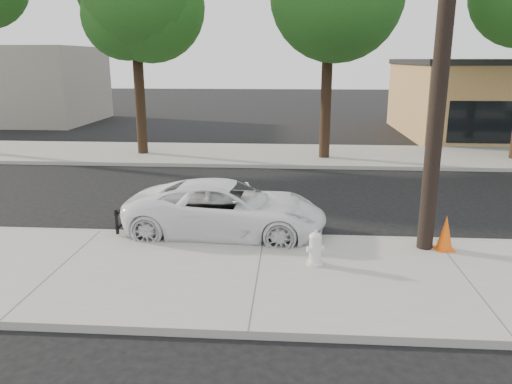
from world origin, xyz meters
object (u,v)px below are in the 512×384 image
police_cruiser (227,209)px  fire_hydrant (315,249)px  traffic_cone (445,233)px  utility_pole (444,33)px

police_cruiser → fire_hydrant: 2.89m
police_cruiser → traffic_cone: 5.03m
utility_pole → fire_hydrant: (-2.47, -1.12, -4.22)m
utility_pole → traffic_cone: 4.19m
fire_hydrant → traffic_cone: traffic_cone is taller
utility_pole → fire_hydrant: size_ratio=13.14×
utility_pole → fire_hydrant: utility_pole is taller
utility_pole → police_cruiser: bearing=168.8°
fire_hydrant → traffic_cone: (2.87, 1.04, 0.05)m
fire_hydrant → traffic_cone: size_ratio=0.88×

